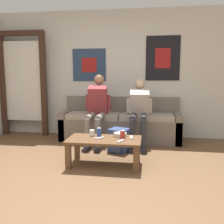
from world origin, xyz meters
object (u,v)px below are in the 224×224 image
(coffee_table, at_px, (104,144))
(game_controller_near_right, at_px, (121,141))
(person_seated_teen, at_px, (139,109))
(pillar_candle, at_px, (92,133))
(ceramic_bowl, at_px, (120,134))
(drink_can_red, at_px, (123,135))
(couch, at_px, (120,125))
(drink_can_blue, at_px, (99,132))
(game_controller_near_left, at_px, (131,137))
(person_seated_adult, at_px, (97,106))
(backpack, at_px, (119,141))
(game_controller_far_center, at_px, (99,138))

(coffee_table, bearing_deg, game_controller_near_right, -30.17)
(person_seated_teen, distance_m, pillar_candle, 1.19)
(ceramic_bowl, xyz_separation_m, drink_can_red, (0.05, -0.16, 0.03))
(couch, height_order, ceramic_bowl, couch)
(person_seated_teen, bearing_deg, ceramic_bowl, -103.40)
(coffee_table, relative_size, pillar_candle, 10.12)
(ceramic_bowl, relative_size, game_controller_near_right, 1.32)
(person_seated_teen, xyz_separation_m, pillar_candle, (-0.64, -0.99, -0.23))
(drink_can_blue, relative_size, game_controller_near_left, 0.85)
(coffee_table, height_order, person_seated_adult, person_seated_adult)
(person_seated_adult, bearing_deg, game_controller_near_right, -65.04)
(ceramic_bowl, distance_m, pillar_candle, 0.41)
(pillar_candle, distance_m, game_controller_near_left, 0.58)
(coffee_table, relative_size, drink_can_blue, 8.24)
(coffee_table, height_order, game_controller_near_left, game_controller_near_left)
(person_seated_teen, relative_size, drink_can_red, 9.53)
(backpack, xyz_separation_m, drink_can_red, (0.13, -0.66, 0.26))
(couch, height_order, drink_can_blue, couch)
(coffee_table, xyz_separation_m, person_seated_teen, (0.43, 1.11, 0.34))
(pillar_candle, height_order, drink_can_red, drink_can_red)
(pillar_candle, xyz_separation_m, game_controller_near_right, (0.45, -0.27, -0.03))
(ceramic_bowl, bearing_deg, person_seated_adult, 119.64)
(pillar_candle, relative_size, drink_can_red, 0.81)
(backpack, xyz_separation_m, game_controller_near_left, (0.24, -0.59, 0.21))
(game_controller_near_left, bearing_deg, couch, 102.76)
(person_seated_adult, xyz_separation_m, drink_can_blue, (0.23, -0.98, -0.25))
(person_seated_adult, xyz_separation_m, game_controller_far_center, (0.27, -1.13, -0.30))
(backpack, xyz_separation_m, ceramic_bowl, (0.08, -0.50, 0.23))
(person_seated_adult, height_order, drink_can_blue, person_seated_adult)
(couch, relative_size, coffee_table, 2.24)
(drink_can_red, xyz_separation_m, game_controller_far_center, (-0.32, -0.02, -0.05))
(backpack, height_order, game_controller_near_right, game_controller_near_right)
(person_seated_adult, distance_m, game_controller_near_right, 1.40)
(person_seated_teen, height_order, pillar_candle, person_seated_teen)
(drink_can_blue, bearing_deg, game_controller_near_left, -5.95)
(person_seated_adult, xyz_separation_m, pillar_candle, (0.13, -0.97, -0.27))
(ceramic_bowl, bearing_deg, pillar_candle, -176.30)
(pillar_candle, distance_m, drink_can_red, 0.48)
(game_controller_near_left, height_order, game_controller_near_right, same)
(game_controller_near_left, bearing_deg, game_controller_far_center, -167.02)
(drink_can_red, bearing_deg, game_controller_near_right, -93.71)
(backpack, bearing_deg, coffee_table, -101.05)
(couch, xyz_separation_m, ceramic_bowl, (0.14, -1.28, 0.12))
(couch, relative_size, backpack, 5.98)
(person_seated_teen, height_order, game_controller_near_left, person_seated_teen)
(game_controller_near_left, relative_size, game_controller_near_right, 1.00)
(couch, height_order, drink_can_red, couch)
(person_seated_adult, bearing_deg, backpack, -43.69)
(backpack, height_order, drink_can_red, drink_can_red)
(ceramic_bowl, distance_m, game_controller_near_left, 0.19)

